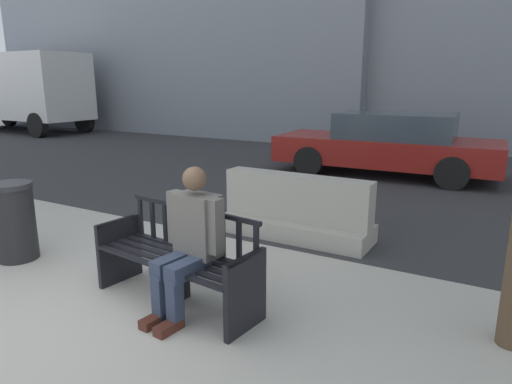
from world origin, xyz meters
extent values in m
plane|color=#B7B2A8|center=(0.00, 0.00, 0.00)|extent=(200.00, 200.00, 0.00)
cube|color=#333335|center=(0.00, 8.70, 0.00)|extent=(120.00, 12.00, 0.01)
cube|color=black|center=(-0.19, 1.03, 0.33)|extent=(0.11, 0.52, 0.66)
cube|color=black|center=(1.44, 0.83, 0.33)|extent=(0.11, 0.52, 0.66)
cube|color=black|center=(0.62, 0.93, 0.22)|extent=(0.08, 0.33, 0.45)
cube|color=black|center=(0.59, 0.70, 0.45)|extent=(1.60, 0.26, 0.02)
cube|color=black|center=(0.61, 0.82, 0.45)|extent=(1.60, 0.26, 0.02)
cube|color=black|center=(0.62, 0.93, 0.45)|extent=(1.60, 0.26, 0.02)
cube|color=black|center=(0.64, 1.05, 0.45)|extent=(1.60, 0.26, 0.02)
cube|color=black|center=(0.65, 1.16, 0.45)|extent=(1.60, 0.26, 0.02)
cube|color=black|center=(0.65, 1.17, 0.86)|extent=(1.59, 0.23, 0.04)
cube|color=black|center=(-0.09, 1.26, 0.65)|extent=(0.05, 0.04, 0.38)
cube|color=black|center=(0.09, 1.24, 0.65)|extent=(0.05, 0.04, 0.38)
cube|color=black|center=(0.28, 1.21, 0.65)|extent=(0.05, 0.04, 0.38)
cube|color=black|center=(0.46, 1.19, 0.65)|extent=(0.05, 0.04, 0.38)
cube|color=black|center=(0.65, 1.17, 0.65)|extent=(0.05, 0.04, 0.38)
cube|color=black|center=(0.84, 1.15, 0.65)|extent=(0.05, 0.04, 0.38)
cube|color=black|center=(1.02, 1.13, 0.65)|extent=(0.05, 0.04, 0.38)
cube|color=black|center=(1.21, 1.10, 0.65)|extent=(0.05, 0.04, 0.38)
cube|color=black|center=(1.39, 1.08, 0.65)|extent=(0.05, 0.04, 0.38)
cube|color=black|center=(-0.19, 1.01, 0.65)|extent=(0.10, 0.46, 0.03)
cube|color=black|center=(1.43, 0.81, 0.65)|extent=(0.10, 0.46, 0.03)
cube|color=#66605B|center=(0.86, 0.97, 0.79)|extent=(0.43, 0.29, 0.56)
sphere|color=brown|center=(0.86, 0.95, 1.21)|extent=(0.21, 0.21, 0.21)
cube|color=#333D56|center=(0.75, 0.77, 0.48)|extent=(0.19, 0.45, 0.14)
cube|color=#333D56|center=(0.92, 0.74, 0.48)|extent=(0.19, 0.45, 0.14)
cube|color=#333D56|center=(0.73, 0.60, 0.23)|extent=(0.12, 0.12, 0.45)
cube|color=#333D56|center=(0.90, 0.58, 0.23)|extent=(0.12, 0.12, 0.45)
cube|color=#4C2319|center=(0.72, 0.52, 0.04)|extent=(0.14, 0.27, 0.08)
cube|color=#4C2319|center=(0.89, 0.50, 0.04)|extent=(0.14, 0.27, 0.08)
cube|color=#66605B|center=(0.61, 0.97, 0.83)|extent=(0.10, 0.13, 0.48)
cube|color=#66605B|center=(1.10, 0.91, 0.83)|extent=(0.10, 0.13, 0.48)
cube|color=#ADA89E|center=(0.81, 3.17, 0.12)|extent=(2.01, 0.70, 0.24)
cube|color=#ADA89E|center=(0.81, 3.17, 0.54)|extent=(2.00, 0.32, 0.60)
cube|color=maroon|center=(0.76, 7.89, 0.54)|extent=(4.74, 1.95, 0.56)
cube|color=#38424C|center=(0.94, 7.90, 1.09)|extent=(2.44, 1.64, 0.54)
cylinder|color=black|center=(-0.66, 7.00, 0.32)|extent=(0.65, 0.24, 0.64)
cylinder|color=black|center=(-0.72, 8.66, 0.32)|extent=(0.65, 0.24, 0.64)
cylinder|color=black|center=(2.23, 7.11, 0.32)|extent=(0.65, 0.24, 0.64)
cylinder|color=black|center=(2.17, 8.78, 0.32)|extent=(0.65, 0.24, 0.64)
cube|color=silver|center=(-13.61, 9.52, 1.80)|extent=(4.87, 2.36, 2.50)
cylinder|color=black|center=(-17.17, 10.66, 0.45)|extent=(0.91, 0.31, 0.90)
cylinder|color=black|center=(-11.96, 8.44, 0.45)|extent=(0.91, 0.31, 0.90)
cylinder|color=black|center=(-11.90, 10.48, 0.45)|extent=(0.91, 0.31, 0.90)
cylinder|color=#232326|center=(-1.69, 0.87, 0.42)|extent=(0.45, 0.45, 0.85)
cylinder|color=#2D2D33|center=(-1.69, 0.87, 0.88)|extent=(0.47, 0.47, 0.06)
camera|label=1|loc=(3.21, -2.10, 2.03)|focal=32.00mm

